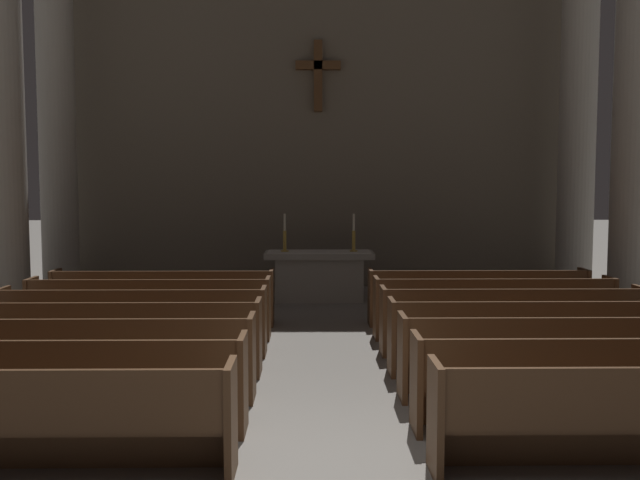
{
  "coord_description": "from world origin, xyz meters",
  "views": [
    {
      "loc": [
        -0.19,
        -5.59,
        2.39
      ],
      "look_at": [
        0.0,
        7.48,
        1.33
      ],
      "focal_mm": 39.39,
      "sensor_mm": 36.0,
      "label": 1
    }
  ],
  "objects_px": {
    "pew_left_row_3": "(86,358)",
    "column_right_third": "(636,108)",
    "column_left_fourth": "(57,120)",
    "candlestick_left": "(285,239)",
    "pew_left_row_5": "(133,322)",
    "pew_left_row_7": "(164,298)",
    "pew_left_row_4": "(113,338)",
    "pew_right_row_3": "(566,356)",
    "pew_right_row_5": "(512,320)",
    "pew_right_row_7": "(478,297)",
    "pew_right_row_6": "(493,308)",
    "pew_left_row_1": "(6,421)",
    "altar": "(319,275)",
    "pew_right_row_2": "(604,383)",
    "pew_right_row_4": "(536,336)",
    "pew_left_row_2": "(52,385)",
    "column_right_fourth": "(578,121)",
    "candlestick_right": "(354,239)",
    "pew_left_row_6": "(150,308)",
    "column_left_third": "(1,107)"
  },
  "relations": [
    {
      "from": "pew_left_row_4",
      "to": "pew_right_row_2",
      "type": "xyz_separation_m",
      "value": [
        5.29,
        -2.04,
        0.0
      ]
    },
    {
      "from": "pew_left_row_2",
      "to": "pew_right_row_3",
      "type": "bearing_deg",
      "value": 10.94
    },
    {
      "from": "pew_left_row_4",
      "to": "column_right_third",
      "type": "bearing_deg",
      "value": 24.25
    },
    {
      "from": "pew_left_row_2",
      "to": "column_right_fourth",
      "type": "bearing_deg",
      "value": 45.85
    },
    {
      "from": "pew_left_row_4",
      "to": "column_right_fourth",
      "type": "bearing_deg",
      "value": 37.93
    },
    {
      "from": "pew_right_row_6",
      "to": "pew_left_row_2",
      "type": "bearing_deg",
      "value": -142.3
    },
    {
      "from": "column_left_fourth",
      "to": "candlestick_left",
      "type": "relative_size",
      "value": 9.89
    },
    {
      "from": "pew_left_row_1",
      "to": "pew_left_row_6",
      "type": "xyz_separation_m",
      "value": [
        0.0,
        5.11,
        0.0
      ]
    },
    {
      "from": "pew_left_row_6",
      "to": "pew_right_row_3",
      "type": "xyz_separation_m",
      "value": [
        5.29,
        -3.06,
        0.0
      ]
    },
    {
      "from": "pew_right_row_4",
      "to": "column_right_fourth",
      "type": "bearing_deg",
      "value": 65.75
    },
    {
      "from": "pew_left_row_5",
      "to": "pew_left_row_7",
      "type": "bearing_deg",
      "value": 90.0
    },
    {
      "from": "pew_right_row_5",
      "to": "pew_right_row_7",
      "type": "distance_m",
      "value": 2.04
    },
    {
      "from": "column_right_fourth",
      "to": "candlestick_right",
      "type": "relative_size",
      "value": 9.89
    },
    {
      "from": "pew_right_row_7",
      "to": "column_right_third",
      "type": "xyz_separation_m",
      "value": [
        2.86,
        0.61,
        3.23
      ]
    },
    {
      "from": "pew_left_row_2",
      "to": "pew_left_row_3",
      "type": "relative_size",
      "value": 1.0
    },
    {
      "from": "pew_right_row_2",
      "to": "column_right_third",
      "type": "xyz_separation_m",
      "value": [
        2.86,
        5.71,
        3.23
      ]
    },
    {
      "from": "pew_left_row_1",
      "to": "altar",
      "type": "height_order",
      "value": "altar"
    },
    {
      "from": "pew_left_row_7",
      "to": "column_left_fourth",
      "type": "bearing_deg",
      "value": 131.06
    },
    {
      "from": "pew_right_row_3",
      "to": "candlestick_right",
      "type": "bearing_deg",
      "value": 106.47
    },
    {
      "from": "pew_left_row_5",
      "to": "pew_left_row_7",
      "type": "height_order",
      "value": "same"
    },
    {
      "from": "pew_right_row_6",
      "to": "column_left_third",
      "type": "height_order",
      "value": "column_left_third"
    },
    {
      "from": "pew_left_row_7",
      "to": "candlestick_left",
      "type": "height_order",
      "value": "candlestick_left"
    },
    {
      "from": "pew_left_row_5",
      "to": "pew_right_row_4",
      "type": "xyz_separation_m",
      "value": [
        5.29,
        -1.02,
        0.0
      ]
    },
    {
      "from": "pew_left_row_5",
      "to": "pew_right_row_5",
      "type": "distance_m",
      "value": 5.29
    },
    {
      "from": "pew_left_row_3",
      "to": "pew_right_row_5",
      "type": "xyz_separation_m",
      "value": [
        5.29,
        2.04,
        0.0
      ]
    },
    {
      "from": "pew_right_row_6",
      "to": "pew_right_row_7",
      "type": "bearing_deg",
      "value": 90.0
    },
    {
      "from": "pew_right_row_7",
      "to": "column_right_third",
      "type": "bearing_deg",
      "value": 11.96
    },
    {
      "from": "pew_left_row_5",
      "to": "column_left_third",
      "type": "xyz_separation_m",
      "value": [
        -2.86,
        2.65,
        3.23
      ]
    },
    {
      "from": "pew_left_row_1",
      "to": "column_left_fourth",
      "type": "bearing_deg",
      "value": 106.9
    },
    {
      "from": "pew_left_row_2",
      "to": "pew_left_row_5",
      "type": "distance_m",
      "value": 3.06
    },
    {
      "from": "pew_right_row_7",
      "to": "pew_right_row_6",
      "type": "bearing_deg",
      "value": -90.0
    },
    {
      "from": "pew_left_row_6",
      "to": "column_left_third",
      "type": "height_order",
      "value": "column_left_third"
    },
    {
      "from": "pew_left_row_1",
      "to": "candlestick_right",
      "type": "distance_m",
      "value": 9.28
    },
    {
      "from": "pew_left_row_2",
      "to": "pew_left_row_6",
      "type": "bearing_deg",
      "value": 90.0
    },
    {
      "from": "pew_right_row_6",
      "to": "column_left_third",
      "type": "bearing_deg",
      "value": 168.7
    },
    {
      "from": "altar",
      "to": "pew_right_row_2",
      "type": "bearing_deg",
      "value": -70.81
    },
    {
      "from": "pew_right_row_4",
      "to": "candlestick_left",
      "type": "bearing_deg",
      "value": 121.05
    },
    {
      "from": "pew_left_row_3",
      "to": "pew_left_row_6",
      "type": "height_order",
      "value": "same"
    },
    {
      "from": "pew_right_row_6",
      "to": "pew_right_row_7",
      "type": "xyz_separation_m",
      "value": [
        0.0,
        1.02,
        0.0
      ]
    },
    {
      "from": "pew_right_row_2",
      "to": "pew_right_row_4",
      "type": "distance_m",
      "value": 2.04
    },
    {
      "from": "pew_right_row_2",
      "to": "column_left_third",
      "type": "height_order",
      "value": "column_left_third"
    },
    {
      "from": "pew_right_row_4",
      "to": "candlestick_right",
      "type": "distance_m",
      "value": 5.94
    },
    {
      "from": "candlestick_right",
      "to": "pew_right_row_6",
      "type": "bearing_deg",
      "value": -61.03
    },
    {
      "from": "pew_left_row_3",
      "to": "column_right_third",
      "type": "bearing_deg",
      "value": 29.94
    },
    {
      "from": "pew_left_row_4",
      "to": "column_right_third",
      "type": "relative_size",
      "value": 0.49
    },
    {
      "from": "pew_left_row_1",
      "to": "column_left_fourth",
      "type": "distance_m",
      "value": 10.36
    },
    {
      "from": "column_left_third",
      "to": "candlestick_left",
      "type": "relative_size",
      "value": 9.89
    },
    {
      "from": "pew_right_row_5",
      "to": "pew_right_row_7",
      "type": "bearing_deg",
      "value": 90.0
    },
    {
      "from": "pew_right_row_3",
      "to": "candlestick_left",
      "type": "height_order",
      "value": "candlestick_left"
    },
    {
      "from": "pew_left_row_1",
      "to": "pew_right_row_2",
      "type": "height_order",
      "value": "same"
    }
  ]
}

